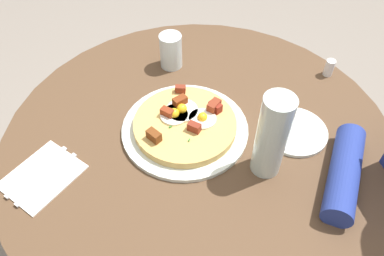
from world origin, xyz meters
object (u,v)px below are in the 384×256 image
object	(u,v)px
water_bottle	(272,137)
salt_shaker	(329,68)
knife	(37,171)
water_glass	(171,51)
pizza_plate	(185,129)
breakfast_pizza	(185,123)
dining_table	(198,172)
fork	(47,179)
bread_plate	(295,131)

from	to	relation	value
water_bottle	salt_shaker	bearing A→B (deg)	132.80
knife	water_glass	world-z (taller)	water_glass
pizza_plate	breakfast_pizza	xyz separation A→B (m)	(-0.00, 0.00, 0.02)
pizza_plate	salt_shaker	distance (m)	0.49
water_glass	water_bottle	bearing A→B (deg)	18.67
dining_table	breakfast_pizza	world-z (taller)	breakfast_pizza
fork	pizza_plate	bearing A→B (deg)	-28.54
bread_plate	water_bottle	world-z (taller)	water_bottle
water_glass	salt_shaker	size ratio (longest dim) A/B	2.08
dining_table	bread_plate	bearing A→B (deg)	79.52
dining_table	pizza_plate	xyz separation A→B (m)	(-0.03, -0.03, 0.17)
pizza_plate	fork	world-z (taller)	pizza_plate
water_bottle	salt_shaker	xyz separation A→B (m)	(-0.29, 0.31, -0.09)
pizza_plate	bread_plate	xyz separation A→B (m)	(0.07, 0.28, -0.00)
breakfast_pizza	water_bottle	bearing A→B (deg)	44.97
dining_table	knife	size ratio (longest dim) A/B	5.75
dining_table	water_bottle	bearing A→B (deg)	44.86
knife	bread_plate	bearing A→B (deg)	-43.00
dining_table	breakfast_pizza	bearing A→B (deg)	-134.52
dining_table	salt_shaker	bearing A→B (deg)	108.94
knife	water_bottle	xyz separation A→B (m)	(0.11, 0.54, 0.11)
dining_table	salt_shaker	world-z (taller)	salt_shaker
pizza_plate	bread_plate	world-z (taller)	pizza_plate
pizza_plate	water_glass	bearing A→B (deg)	176.45
breakfast_pizza	water_bottle	world-z (taller)	water_bottle
breakfast_pizza	bread_plate	bearing A→B (deg)	74.78
bread_plate	fork	distance (m)	0.63
bread_plate	breakfast_pizza	bearing A→B (deg)	-105.22
fork	water_glass	bearing A→B (deg)	2.60
breakfast_pizza	water_bottle	xyz separation A→B (m)	(0.16, 0.16, 0.09)
dining_table	breakfast_pizza	xyz separation A→B (m)	(-0.03, -0.03, 0.19)
bread_plate	knife	distance (m)	0.66
bread_plate	salt_shaker	world-z (taller)	salt_shaker
bread_plate	salt_shaker	size ratio (longest dim) A/B	3.31
pizza_plate	water_bottle	xyz separation A→B (m)	(0.16, 0.16, 0.11)
salt_shaker	knife	bearing A→B (deg)	-78.18
breakfast_pizza	water_glass	xyz separation A→B (m)	(-0.27, 0.02, 0.03)
breakfast_pizza	dining_table	bearing A→B (deg)	45.48
dining_table	bread_plate	world-z (taller)	bread_plate
breakfast_pizza	salt_shaker	bearing A→B (deg)	104.44
breakfast_pizza	bread_plate	distance (m)	0.29
dining_table	pizza_plate	distance (m)	0.18
fork	water_bottle	bearing A→B (deg)	-50.08
knife	water_bottle	bearing A→B (deg)	-52.48
pizza_plate	fork	size ratio (longest dim) A/B	1.86
fork	water_bottle	world-z (taller)	water_bottle
bread_plate	water_glass	xyz separation A→B (m)	(-0.35, -0.26, 0.05)
water_glass	salt_shaker	bearing A→B (deg)	71.53
breakfast_pizza	bread_plate	world-z (taller)	breakfast_pizza
dining_table	water_bottle	size ratio (longest dim) A/B	4.50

